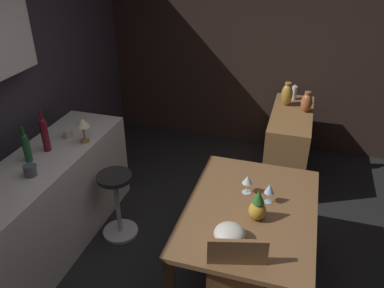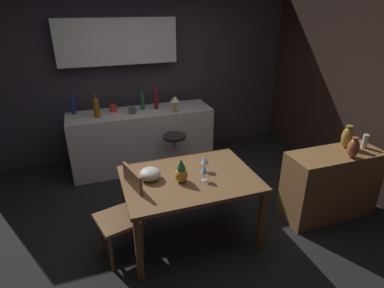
{
  "view_description": "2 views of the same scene",
  "coord_description": "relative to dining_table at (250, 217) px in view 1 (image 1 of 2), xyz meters",
  "views": [
    {
      "loc": [
        -2.3,
        -0.49,
        2.6
      ],
      "look_at": [
        0.43,
        0.34,
        1.01
      ],
      "focal_mm": 36.38,
      "sensor_mm": 36.0,
      "label": 1
    },
    {
      "loc": [
        -0.81,
        -2.83,
        2.35
      ],
      "look_at": [
        0.26,
        0.26,
        0.86
      ],
      "focal_mm": 29.01,
      "sensor_mm": 36.0,
      "label": 2
    }
  ],
  "objects": [
    {
      "name": "ground_plane",
      "position": [
        -0.06,
        0.24,
        -0.66
      ],
      "size": [
        9.0,
        9.0,
        0.0
      ],
      "primitive_type": "plane",
      "color": "black"
    },
    {
      "name": "wall_side_right",
      "position": [
        2.49,
        0.54,
        0.64
      ],
      "size": [
        0.1,
        4.4,
        2.6
      ],
      "primitive_type": "cube",
      "color": "#33231E",
      "rests_on": "ground_plane"
    },
    {
      "name": "dining_table",
      "position": [
        0.0,
        0.0,
        0.0
      ],
      "size": [
        1.34,
        0.97,
        0.74
      ],
      "color": "brown",
      "rests_on": "ground_plane"
    },
    {
      "name": "kitchen_counter",
      "position": [
        -0.16,
        1.77,
        -0.21
      ],
      "size": [
        2.1,
        0.6,
        0.9
      ],
      "primitive_type": "cube",
      "color": "silver",
      "rests_on": "ground_plane"
    },
    {
      "name": "sideboard_cabinet",
      "position": [
        1.69,
        -0.18,
        -0.25
      ],
      "size": [
        1.1,
        0.44,
        0.82
      ],
      "primitive_type": "cube",
      "color": "olive",
      "rests_on": "ground_plane"
    },
    {
      "name": "bar_stool",
      "position": [
        0.2,
        1.25,
        -0.3
      ],
      "size": [
        0.34,
        0.34,
        0.67
      ],
      "color": "#262323",
      "rests_on": "ground_plane"
    },
    {
      "name": "wine_glass_left",
      "position": [
        0.12,
        -0.11,
        0.2
      ],
      "size": [
        0.08,
        0.08,
        0.17
      ],
      "color": "silver",
      "rests_on": "dining_table"
    },
    {
      "name": "wine_glass_right",
      "position": [
        0.2,
        0.07,
        0.2
      ],
      "size": [
        0.08,
        0.08,
        0.16
      ],
      "color": "silver",
      "rests_on": "dining_table"
    },
    {
      "name": "pineapple_centerpiece",
      "position": [
        -0.1,
        -0.06,
        0.18
      ],
      "size": [
        0.13,
        0.13,
        0.25
      ],
      "color": "gold",
      "rests_on": "dining_table"
    },
    {
      "name": "fruit_bowl",
      "position": [
        -0.38,
        0.09,
        0.14
      ],
      "size": [
        0.22,
        0.22,
        0.12
      ],
      "primitive_type": "ellipsoid",
      "color": "beige",
      "rests_on": "dining_table"
    },
    {
      "name": "wine_bottle_green",
      "position": [
        -0.11,
        1.85,
        0.38
      ],
      "size": [
        0.06,
        0.06,
        0.31
      ],
      "color": "#1E592D",
      "rests_on": "kitchen_counter"
    },
    {
      "name": "wine_bottle_ruby",
      "position": [
        0.09,
        1.81,
        0.41
      ],
      "size": [
        0.06,
        0.06,
        0.38
      ],
      "color": "maroon",
      "rests_on": "kitchen_counter"
    },
    {
      "name": "cup_slate",
      "position": [
        -0.29,
        1.7,
        0.29
      ],
      "size": [
        0.13,
        0.1,
        0.09
      ],
      "color": "#515660",
      "rests_on": "kitchen_counter"
    },
    {
      "name": "cup_cream",
      "position": [
        0.35,
        1.77,
        0.28
      ],
      "size": [
        0.11,
        0.08,
        0.08
      ],
      "color": "beige",
      "rests_on": "kitchen_counter"
    },
    {
      "name": "counter_lamp",
      "position": [
        0.32,
        1.57,
        0.42
      ],
      "size": [
        0.14,
        0.14,
        0.23
      ],
      "color": "#A58447",
      "rests_on": "kitchen_counter"
    },
    {
      "name": "pillar_candle_tall",
      "position": [
        2.09,
        -0.16,
        0.24
      ],
      "size": [
        0.06,
        0.06,
        0.19
      ],
      "color": "white",
      "rests_on": "sideboard_cabinet"
    },
    {
      "name": "vase_copper",
      "position": [
        1.76,
        -0.31,
        0.27
      ],
      "size": [
        0.12,
        0.12,
        0.23
      ],
      "color": "#B26038",
      "rests_on": "sideboard_cabinet"
    },
    {
      "name": "vase_brass",
      "position": [
        1.89,
        -0.09,
        0.29
      ],
      "size": [
        0.13,
        0.13,
        0.27
      ],
      "color": "#B78C38",
      "rests_on": "sideboard_cabinet"
    }
  ]
}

